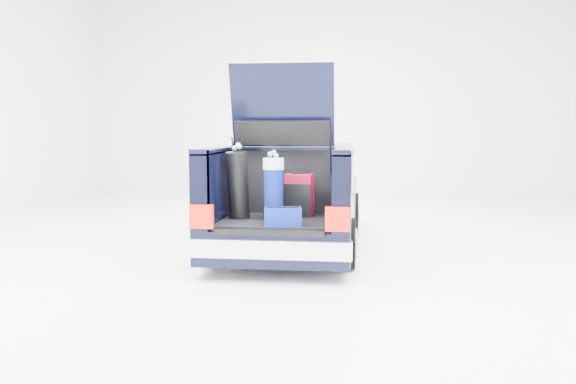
# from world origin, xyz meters

# --- Properties ---
(ground) EXTENTS (14.00, 14.00, 0.00)m
(ground) POSITION_xyz_m (0.00, 0.00, 0.00)
(ground) COLOR white
(ground) RESTS_ON ground
(car) EXTENTS (1.87, 4.65, 2.47)m
(car) POSITION_xyz_m (-0.00, 0.11, 0.67)
(car) COLOR black
(car) RESTS_ON ground
(red_suitcase) EXTENTS (0.36, 0.26, 0.55)m
(red_suitcase) POSITION_xyz_m (0.23, -1.17, 0.86)
(red_suitcase) COLOR maroon
(red_suitcase) RESTS_ON car
(black_golf_bag) EXTENTS (0.34, 0.38, 0.90)m
(black_golf_bag) POSITION_xyz_m (-0.48, -1.46, 1.01)
(black_golf_bag) COLOR black
(black_golf_bag) RESTS_ON car
(blue_golf_bag) EXTENTS (0.31, 0.31, 0.83)m
(blue_golf_bag) POSITION_xyz_m (-0.04, -1.50, 0.97)
(blue_golf_bag) COLOR black
(blue_golf_bag) RESTS_ON car
(blue_duffel) EXTENTS (0.44, 0.32, 0.22)m
(blue_duffel) POSITION_xyz_m (0.12, -1.90, 0.70)
(blue_duffel) COLOR navy
(blue_duffel) RESTS_ON car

